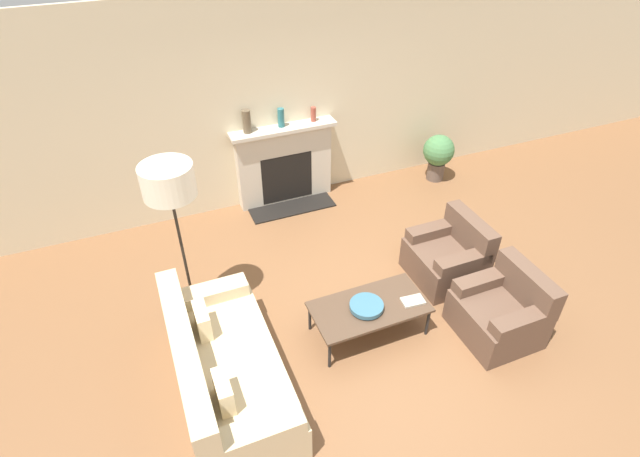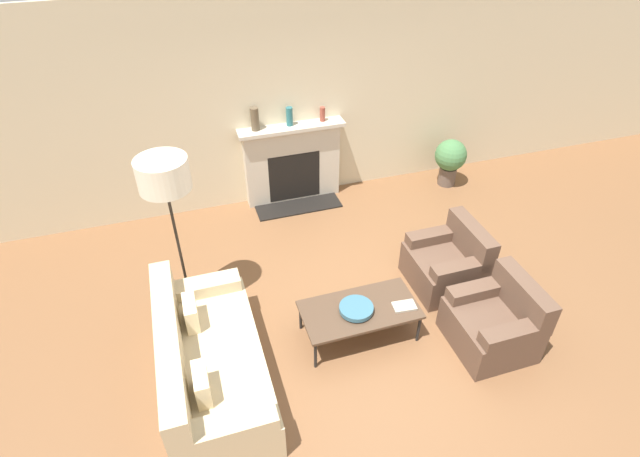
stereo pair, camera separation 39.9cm
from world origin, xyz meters
name	(u,v)px [view 2 (the right image)]	position (x,y,z in m)	size (l,w,h in m)	color
ground_plane	(379,331)	(0.00, 0.00, 0.00)	(18.00, 18.00, 0.00)	brown
wall_back	(301,100)	(0.00, 2.96, 1.45)	(18.00, 0.06, 2.90)	beige
fireplace	(293,164)	(-0.18, 2.81, 0.57)	(1.49, 0.59, 1.17)	beige
couch	(208,363)	(-1.81, -0.13, 0.31)	(0.90, 1.90, 0.85)	#CCB78E
armchair_near	(495,322)	(1.06, -0.50, 0.30)	(0.76, 0.80, 0.78)	brown
armchair_far	(448,263)	(1.06, 0.47, 0.30)	(0.76, 0.80, 0.78)	brown
coffee_table	(360,310)	(-0.23, 0.02, 0.36)	(1.21, 0.62, 0.38)	#4C3828
bowl	(356,309)	(-0.28, 0.00, 0.43)	(0.35, 0.35, 0.07)	#38667A
book	(404,306)	(0.22, -0.09, 0.40)	(0.25, 0.17, 0.02)	#B2A893
floor_lamp	(165,182)	(-1.89, 1.02, 1.63)	(0.50, 0.50, 1.88)	black
mantel_vase_left	(255,119)	(-0.67, 2.83, 1.32)	(0.11, 0.11, 0.31)	brown
mantel_vase_center_left	(289,116)	(-0.20, 2.83, 1.30)	(0.09, 0.09, 0.26)	#28666B
mantel_vase_center_right	(322,114)	(0.27, 2.83, 1.27)	(0.07, 0.07, 0.20)	brown
potted_plant	(450,158)	(2.19, 2.47, 0.44)	(0.48, 0.48, 0.74)	brown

